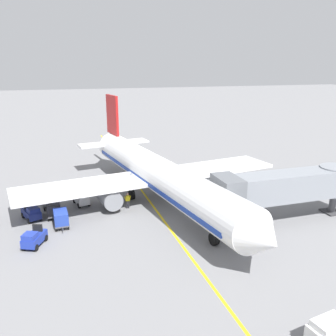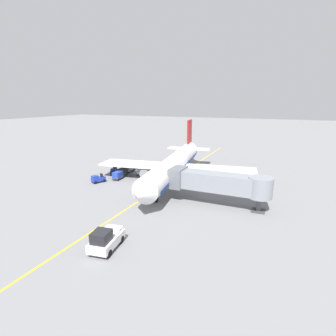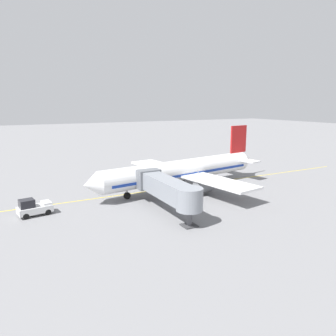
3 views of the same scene
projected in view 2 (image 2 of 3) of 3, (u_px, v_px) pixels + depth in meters
The scene contains 13 objects.
ground_plane at pixel (173, 179), 52.57m from camera, with size 400.00×400.00×0.00m, color slate.
gate_lead_in_line at pixel (173, 179), 52.57m from camera, with size 0.24×80.00×0.01m, color gold.
parked_airliner at pixel (174, 165), 50.45m from camera, with size 30.44×37.27×10.63m.
jet_bridge at pixel (218, 182), 38.53m from camera, with size 14.77×3.50×4.98m.
pushback_tractor at pixel (106, 239), 27.34m from camera, with size 2.85×4.69×2.40m.
baggage_tug_lead at pixel (114, 171), 55.30m from camera, with size 2.06×2.77×1.62m.
baggage_tug_trailing at pixel (141, 171), 55.50m from camera, with size 1.75×2.70×1.62m.
baggage_tug_spare at pixel (98, 179), 50.01m from camera, with size 2.13×2.77×1.62m.
baggage_cart_front at pixel (118, 175), 51.81m from camera, with size 1.42×2.93×1.58m.
baggage_cart_second_in_train at pixel (122, 171), 54.33m from camera, with size 1.42×2.93×1.58m.
baggage_cart_third_in_train at pixel (128, 168), 57.12m from camera, with size 1.42×2.93×1.58m.
baggage_cart_tail_end at pixel (133, 165), 59.42m from camera, with size 1.42×2.93×1.58m.
ground_crew_wing_walker at pixel (155, 175), 51.39m from camera, with size 0.72×0.24×1.69m.
Camera 2 is at (-19.89, 46.40, 14.87)m, focal length 28.50 mm.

